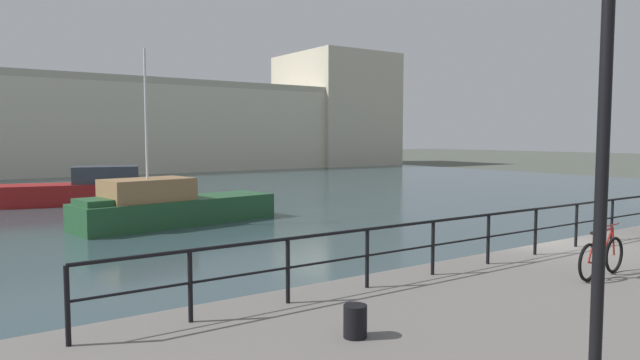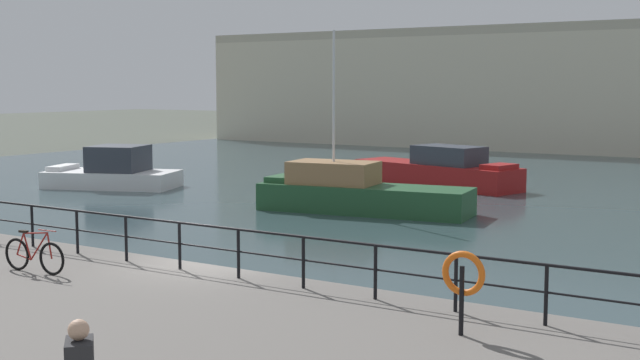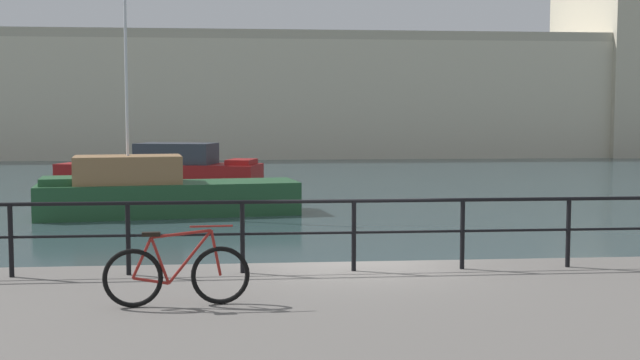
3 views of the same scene
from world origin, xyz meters
name	(u,v)px [view 1 (image 1 of 3)]	position (x,y,z in m)	size (l,w,h in m)	color
ground_plane	(548,283)	(0.00, 0.00, 0.00)	(240.00, 240.00, 0.00)	#4C5147
water_basin	(158,191)	(0.00, 30.20, 0.01)	(80.00, 60.00, 0.01)	#33474C
harbor_building	(148,124)	(7.19, 54.40, 5.20)	(78.42, 13.83, 14.83)	beige
moored_white_yacht	(170,206)	(-4.63, 14.98, 0.80)	(8.96, 3.71, 7.38)	#23512D
moored_red_daysailer	(94,190)	(-5.46, 24.86, 0.81)	(9.64, 4.72, 2.11)	maroon
quay_railing	(595,214)	(0.75, -0.75, 1.83)	(24.85, 0.07, 1.08)	black
parked_bicycle	(602,257)	(-2.52, -2.73, 1.48)	(1.77, 0.19, 0.98)	black
mooring_bollard	(355,321)	(-8.41, -2.60, 1.31)	(0.32, 0.32, 0.44)	black
quay_lamp_post	(606,75)	(-7.69, -5.50, 4.36)	(0.32, 0.32, 5.20)	black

